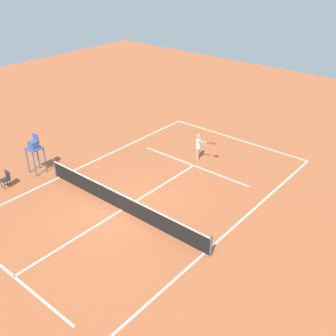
{
  "coord_description": "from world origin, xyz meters",
  "views": [
    {
      "loc": [
        -12.53,
        11.4,
        11.7
      ],
      "look_at": [
        0.08,
        -3.76,
        0.8
      ],
      "focal_mm": 42.93,
      "sensor_mm": 36.0,
      "label": 1
    }
  ],
  "objects_px": {
    "tennis_ball": "(192,165)",
    "courtside_chair_near": "(6,178)",
    "player_serving": "(199,145)",
    "umpire_chair": "(34,148)"
  },
  "relations": [
    {
      "from": "tennis_ball",
      "to": "courtside_chair_near",
      "type": "height_order",
      "value": "courtside_chair_near"
    },
    {
      "from": "player_serving",
      "to": "umpire_chair",
      "type": "distance_m",
      "value": 9.71
    },
    {
      "from": "tennis_ball",
      "to": "courtside_chair_near",
      "type": "xyz_separation_m",
      "value": [
        6.39,
        8.55,
        0.5
      ]
    },
    {
      "from": "tennis_ball",
      "to": "courtside_chair_near",
      "type": "distance_m",
      "value": 10.69
    },
    {
      "from": "tennis_ball",
      "to": "umpire_chair",
      "type": "height_order",
      "value": "umpire_chair"
    },
    {
      "from": "player_serving",
      "to": "courtside_chair_near",
      "type": "bearing_deg",
      "value": -54.2
    },
    {
      "from": "tennis_ball",
      "to": "umpire_chair",
      "type": "distance_m",
      "value": 9.29
    },
    {
      "from": "player_serving",
      "to": "umpire_chair",
      "type": "relative_size",
      "value": 0.71
    },
    {
      "from": "umpire_chair",
      "to": "courtside_chair_near",
      "type": "xyz_separation_m",
      "value": [
        -0.07,
        2.07,
        -1.07
      ]
    },
    {
      "from": "courtside_chair_near",
      "to": "tennis_ball",
      "type": "bearing_deg",
      "value": -126.74
    }
  ]
}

